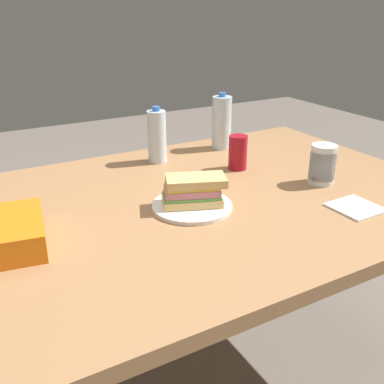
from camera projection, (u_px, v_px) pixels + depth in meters
The scene contains 9 objects.
dining_table at pixel (162, 229), 1.33m from camera, with size 1.83×1.05×0.74m.
paper_plate at pixel (192, 206), 1.28m from camera, with size 0.23×0.23×0.01m, color white.
sandwich at pixel (193, 191), 1.27m from camera, with size 0.20×0.15×0.08m.
soda_can_red at pixel (238, 152), 1.56m from camera, with size 0.07×0.07×0.12m, color maroon.
chip_bag at pixel (12, 233), 1.07m from camera, with size 0.23×0.15×0.07m, color orange.
water_bottle_tall at pixel (222, 123), 1.77m from camera, with size 0.08×0.08×0.23m.
plastic_cup_stack at pixel (322, 164), 1.43m from camera, with size 0.08×0.08×0.13m.
water_bottle_spare at pixel (157, 136), 1.62m from camera, with size 0.07×0.07×0.21m.
paper_napkin at pixel (356, 208), 1.28m from camera, with size 0.13×0.13×0.01m, color white.
Camera 1 is at (-0.50, -1.07, 1.29)m, focal length 41.30 mm.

